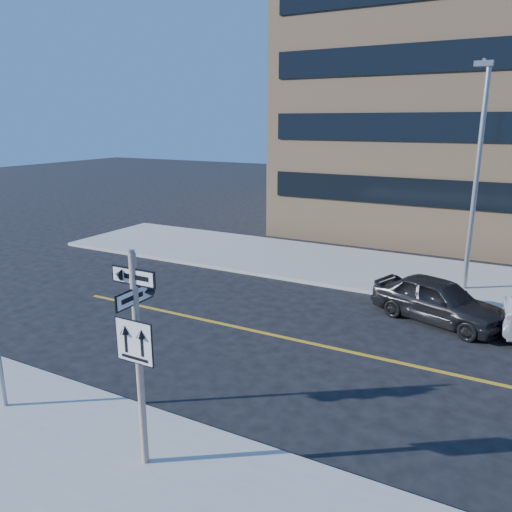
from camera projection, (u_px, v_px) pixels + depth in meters
The scene contains 5 objects.
ground at pixel (219, 404), 11.41m from camera, with size 120.00×120.00×0.00m, color black.
sign_pole at pixel (138, 349), 8.64m from camera, with size 0.92×0.92×4.06m.
parked_car_a at pixel (438, 300), 15.95m from camera, with size 4.24×1.71×1.45m, color black.
streetlight_a at pixel (477, 165), 17.48m from camera, with size 0.55×2.25×8.00m.
building_brick at pixel (472, 73), 29.38m from camera, with size 18.00×18.00×18.00m, color tan.
Camera 1 is at (5.57, -8.51, 6.25)m, focal length 35.00 mm.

